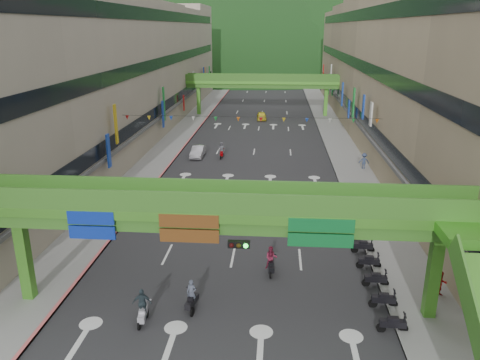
{
  "coord_description": "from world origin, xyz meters",
  "views": [
    {
      "loc": [
        2.73,
        -16.15,
        14.73
      ],
      "look_at": [
        0.0,
        18.0,
        3.5
      ],
      "focal_mm": 35.0,
      "sensor_mm": 36.0,
      "label": 1
    }
  ],
  "objects_px": {
    "overpass_near": "(239,226)",
    "pedestrian_red": "(440,286)",
    "scooter_rider_near": "(192,297)",
    "scooter_rider_mid": "(271,260)",
    "car_yellow": "(262,116)",
    "car_silver": "(198,152)"
  },
  "relations": [
    {
      "from": "pedestrian_red",
      "to": "scooter_rider_mid",
      "type": "bearing_deg",
      "value": 164.25
    },
    {
      "from": "car_silver",
      "to": "car_yellow",
      "type": "bearing_deg",
      "value": 74.69
    },
    {
      "from": "pedestrian_red",
      "to": "car_silver",
      "type": "bearing_deg",
      "value": 118.61
    },
    {
      "from": "scooter_rider_near",
      "to": "scooter_rider_mid",
      "type": "relative_size",
      "value": 0.98
    },
    {
      "from": "scooter_rider_near",
      "to": "scooter_rider_mid",
      "type": "xyz_separation_m",
      "value": [
        4.23,
        4.33,
        0.12
      ]
    },
    {
      "from": "scooter_rider_near",
      "to": "car_yellow",
      "type": "xyz_separation_m",
      "value": [
        1.8,
        55.39,
        -0.18
      ]
    },
    {
      "from": "scooter_rider_near",
      "to": "car_silver",
      "type": "relative_size",
      "value": 0.46
    },
    {
      "from": "overpass_near",
      "to": "pedestrian_red",
      "type": "xyz_separation_m",
      "value": [
        11.27,
        2.62,
        -4.45
      ]
    },
    {
      "from": "scooter_rider_mid",
      "to": "pedestrian_red",
      "type": "bearing_deg",
      "value": -11.56
    },
    {
      "from": "scooter_rider_near",
      "to": "car_silver",
      "type": "distance_m",
      "value": 31.81
    },
    {
      "from": "pedestrian_red",
      "to": "scooter_rider_near",
      "type": "bearing_deg",
      "value": -174.51
    },
    {
      "from": "car_yellow",
      "to": "pedestrian_red",
      "type": "relative_size",
      "value": 2.54
    },
    {
      "from": "pedestrian_red",
      "to": "car_yellow",
      "type": "bearing_deg",
      "value": 98.6
    },
    {
      "from": "scooter_rider_mid",
      "to": "car_silver",
      "type": "height_order",
      "value": "scooter_rider_mid"
    },
    {
      "from": "overpass_near",
      "to": "pedestrian_red",
      "type": "height_order",
      "value": "overpass_near"
    },
    {
      "from": "scooter_rider_near",
      "to": "pedestrian_red",
      "type": "height_order",
      "value": "scooter_rider_near"
    },
    {
      "from": "overpass_near",
      "to": "scooter_rider_near",
      "type": "bearing_deg",
      "value": 174.31
    },
    {
      "from": "scooter_rider_mid",
      "to": "car_yellow",
      "type": "xyz_separation_m",
      "value": [
        -2.43,
        51.06,
        -0.3
      ]
    },
    {
      "from": "overpass_near",
      "to": "pedestrian_red",
      "type": "relative_size",
      "value": 18.64
    },
    {
      "from": "scooter_rider_near",
      "to": "pedestrian_red",
      "type": "xyz_separation_m",
      "value": [
        13.84,
        2.36,
        -0.08
      ]
    },
    {
      "from": "overpass_near",
      "to": "pedestrian_red",
      "type": "bearing_deg",
      "value": 13.08
    },
    {
      "from": "car_silver",
      "to": "overpass_near",
      "type": "bearing_deg",
      "value": -76.44
    }
  ]
}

